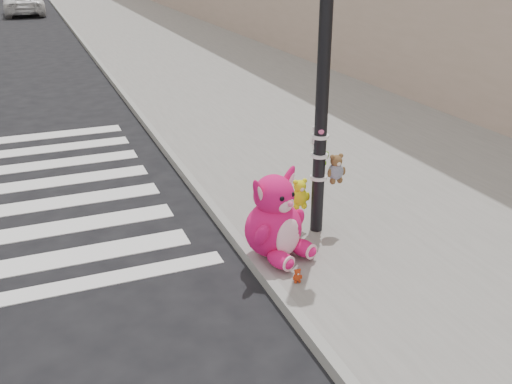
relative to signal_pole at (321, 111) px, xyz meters
name	(u,v)px	position (x,y,z in m)	size (l,w,h in m)	color
ground	(153,374)	(-2.60, -1.81, -1.76)	(120.00, 120.00, 0.00)	black
sidewalk_near	(255,88)	(2.40, 8.19, -1.69)	(7.00, 80.00, 0.14)	slate
curb_edge	(128,100)	(-1.05, 8.19, -1.69)	(0.12, 80.00, 0.15)	gray
signal_pole	(321,111)	(0.00, 0.00, 0.00)	(0.70, 0.48, 4.00)	black
pink_bunny	(275,222)	(-0.79, -0.45, -1.17)	(0.93, 0.99, 1.11)	#E21366
red_teddy	(297,276)	(-0.80, -1.10, -1.53)	(0.12, 0.08, 0.17)	#B53312
car_white_near	(23,4)	(-2.95, 30.34, -1.13)	(2.09, 4.54, 1.26)	white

